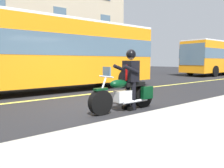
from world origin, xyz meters
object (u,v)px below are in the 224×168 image
(motorcycle_main, at_px, (125,95))
(bus_far, at_px, (221,57))
(rider_main, at_px, (130,74))
(bus_near, at_px, (49,51))

(motorcycle_main, bearing_deg, bus_far, -162.17)
(motorcycle_main, bearing_deg, rider_main, -179.78)
(rider_main, distance_m, bus_far, 19.15)
(rider_main, xyz_separation_m, bus_near, (0.47, -5.01, 0.84))
(motorcycle_main, height_order, bus_near, bus_near)
(motorcycle_main, relative_size, bus_near, 0.20)
(bus_near, bearing_deg, bus_far, -177.24)
(bus_near, relative_size, bus_far, 1.00)
(motorcycle_main, bearing_deg, bus_near, -86.75)
(bus_near, height_order, bus_far, same)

